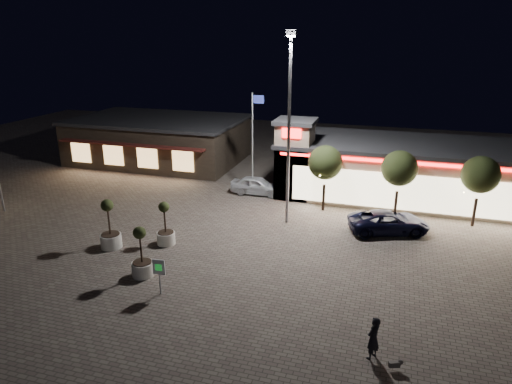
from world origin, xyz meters
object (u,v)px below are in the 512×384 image
(pickup_truck, at_px, (389,222))
(pedestrian, at_px, (373,338))
(white_sedan, at_px, (257,185))
(planter_left, at_px, (110,233))
(valet_sign, at_px, (159,270))
(planter_mid, at_px, (142,261))

(pickup_truck, xyz_separation_m, pedestrian, (-0.23, -12.74, 0.21))
(white_sedan, relative_size, pedestrian, 2.28)
(planter_left, xyz_separation_m, valet_sign, (5.32, -3.80, 0.36))
(planter_left, height_order, planter_mid, planter_left)
(pickup_truck, bearing_deg, planter_left, 95.16)
(planter_left, bearing_deg, valet_sign, -35.56)
(pedestrian, bearing_deg, pickup_truck, -149.61)
(pickup_truck, xyz_separation_m, planter_mid, (-12.23, -9.60, 0.16))
(pickup_truck, relative_size, valet_sign, 2.74)
(white_sedan, relative_size, planter_left, 1.37)
(pedestrian, relative_size, valet_sign, 0.99)
(planter_mid, distance_m, valet_sign, 2.26)
(white_sedan, bearing_deg, pedestrian, -151.29)
(planter_left, relative_size, valet_sign, 1.64)
(pickup_truck, bearing_deg, planter_mid, 108.95)
(white_sedan, bearing_deg, valet_sign, 177.99)
(white_sedan, bearing_deg, planter_mid, 170.91)
(valet_sign, bearing_deg, pickup_truck, 46.27)
(valet_sign, bearing_deg, pedestrian, -9.93)
(white_sedan, xyz_separation_m, valet_sign, (-0.21, -15.62, 0.59))
(planter_mid, relative_size, valet_sign, 1.51)
(pickup_truck, bearing_deg, white_sedan, 46.35)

